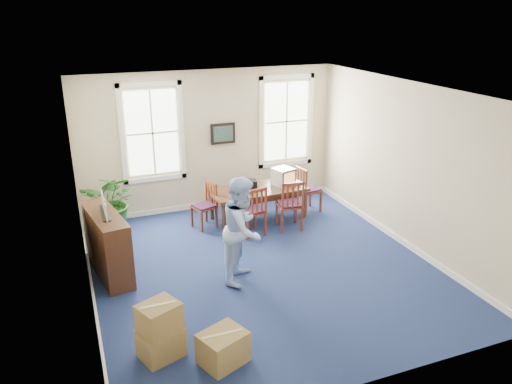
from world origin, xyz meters
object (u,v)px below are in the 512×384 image
object	(u,v)px
man	(243,229)
credenza	(107,243)
cardboard_boxes	(174,321)
chair_near_left	(251,210)
crt_tv	(283,176)
potted_plant	(112,202)
conference_table	(258,204)

from	to	relation	value
man	credenza	world-z (taller)	man
credenza	cardboard_boxes	size ratio (longest dim) A/B	1.05
cardboard_boxes	chair_near_left	bearing A→B (deg)	53.13
crt_tv	man	bearing A→B (deg)	-144.90
cardboard_boxes	potted_plant	bearing A→B (deg)	94.43
conference_table	potted_plant	distance (m)	3.13
conference_table	cardboard_boxes	size ratio (longest dim) A/B	1.42
conference_table	man	size ratio (longest dim) A/B	1.13
man	crt_tv	bearing A→B (deg)	-1.91
chair_near_left	cardboard_boxes	world-z (taller)	chair_near_left
crt_tv	man	distance (m)	3.00
man	potted_plant	size ratio (longest dim) A/B	1.43
credenza	potted_plant	xyz separation A→B (m)	(0.29, 1.88, 0.03)
crt_tv	cardboard_boxes	world-z (taller)	crt_tv
conference_table	chair_near_left	distance (m)	0.86
crt_tv	potted_plant	xyz separation A→B (m)	(-3.69, 0.48, -0.26)
credenza	cardboard_boxes	xyz separation A→B (m)	(0.63, -2.45, -0.19)
man	cardboard_boxes	bearing A→B (deg)	168.91
credenza	cardboard_boxes	world-z (taller)	credenza
crt_tv	conference_table	bearing A→B (deg)	166.89
conference_table	man	bearing A→B (deg)	-119.78
potted_plant	cardboard_boxes	xyz separation A→B (m)	(0.33, -4.33, -0.22)
cardboard_boxes	man	bearing A→B (deg)	43.44
chair_near_left	crt_tv	bearing A→B (deg)	-153.55
conference_table	man	distance (m)	2.69
crt_tv	credenza	xyz separation A→B (m)	(-3.99, -1.39, -0.29)
chair_near_left	potted_plant	world-z (taller)	potted_plant
conference_table	potted_plant	size ratio (longest dim) A/B	1.63
conference_table	crt_tv	bearing A→B (deg)	1.77
chair_near_left	man	size ratio (longest dim) A/B	0.58
chair_near_left	potted_plant	size ratio (longest dim) A/B	0.83
crt_tv	potted_plant	bearing A→B (deg)	155.02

